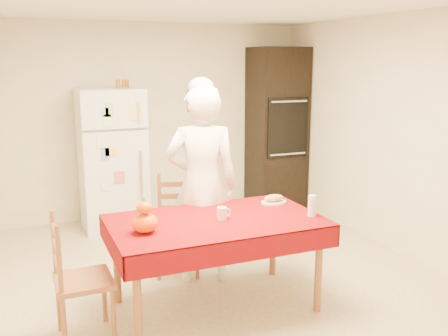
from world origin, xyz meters
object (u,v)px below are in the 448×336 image
refrigerator (112,159)px  oven_cabinet (277,129)px  chair_left (74,275)px  bread_plate (274,202)px  seated_woman (202,185)px  dining_table (216,228)px  pumpkin_lower (145,223)px  coffee_mug (222,213)px  chair_far (178,220)px  wine_glass (312,206)px

refrigerator → oven_cabinet: (2.28, 0.05, 0.25)m
chair_left → bread_plate: (1.78, 0.31, 0.26)m
oven_cabinet → seated_woman: 2.64m
dining_table → pumpkin_lower: (-0.60, -0.09, 0.14)m
coffee_mug → oven_cabinet: bearing=53.6°
dining_table → pumpkin_lower: size_ratio=8.67×
coffee_mug → bread_plate: coffee_mug is taller
chair_far → coffee_mug: chair_far is taller
pumpkin_lower → wine_glass: wine_glass is taller
chair_far → seated_woman: bearing=-45.1°
chair_far → oven_cabinet: bearing=58.8°
bread_plate → refrigerator: bearing=115.5°
coffee_mug → pumpkin_lower: size_ratio=0.51×
oven_cabinet → chair_left: size_ratio=2.32×
wine_glass → bread_plate: (-0.11, 0.45, -0.08)m
wine_glass → chair_left: bearing=175.9°
oven_cabinet → chair_far: bearing=-140.1°
oven_cabinet → wine_glass: size_ratio=12.50×
chair_far → seated_woman: size_ratio=0.52×
oven_cabinet → pumpkin_lower: 3.58m
refrigerator → chair_far: 1.65m
oven_cabinet → bread_plate: (-1.23, -2.24, -0.33)m
bread_plate → coffee_mug: bearing=-157.4°
chair_left → pumpkin_lower: size_ratio=4.84×
dining_table → bread_plate: bearing=19.7°
oven_cabinet → dining_table: size_ratio=1.29×
seated_woman → bread_plate: size_ratio=7.58×
oven_cabinet → seated_woman: (-1.80, -1.92, -0.19)m
chair_left → wine_glass: (1.89, -0.14, 0.34)m
chair_far → chair_left: bearing=-120.3°
coffee_mug → bread_plate: 0.66m
refrigerator → dining_table: (0.39, -2.43, -0.16)m
refrigerator → wine_glass: (1.16, -2.64, -0.00)m
oven_cabinet → chair_far: size_ratio=2.32×
oven_cabinet → dining_table: 3.14m
coffee_mug → bread_plate: bearing=22.6°
chair_left → bread_plate: size_ratio=3.96×
chair_far → chair_left: same height
pumpkin_lower → bread_plate: 1.30m
chair_left → pumpkin_lower: bearing=-92.2°
chair_far → chair_left: 1.41m
dining_table → chair_left: (-1.13, -0.08, -0.18)m
coffee_mug → pumpkin_lower: pumpkin_lower is taller
wine_glass → seated_woman: bearing=131.5°
refrigerator → oven_cabinet: oven_cabinet is taller
refrigerator → chair_far: refrigerator is taller
refrigerator → seated_woman: seated_woman is taller
seated_woman → chair_far: bearing=-45.6°
oven_cabinet → coffee_mug: size_ratio=22.00×
seated_woman → pumpkin_lower: size_ratio=9.28×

